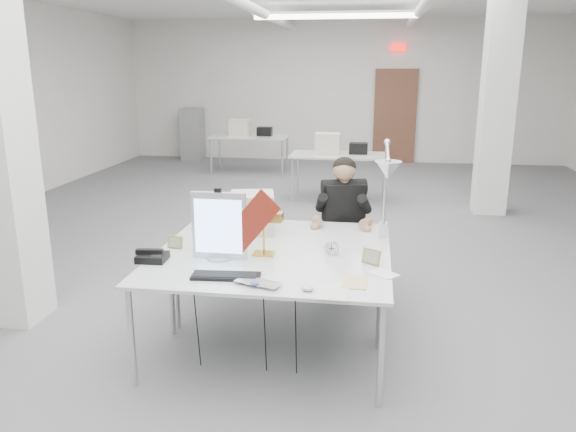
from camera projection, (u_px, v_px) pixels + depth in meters
name	position (u px, v px, depth m)	size (l,w,h in m)	color
room_shell	(311.00, 109.00, 6.24)	(10.04, 14.04, 3.24)	#5A5B5D
desk_main	(263.00, 272.00, 3.97)	(1.80, 0.90, 0.03)	silver
desk_second	(283.00, 235.00, 4.83)	(1.80, 0.90, 0.03)	silver
bg_desk_a	(340.00, 155.00, 9.20)	(1.60, 0.80, 0.03)	silver
bg_desk_b	(250.00, 137.00, 11.59)	(1.60, 0.80, 0.03)	silver
filing_cabinet	(193.00, 134.00, 13.26)	(0.45, 0.55, 1.20)	gray
office_chair	(343.00, 234.00, 5.42)	(0.57, 0.57, 1.16)	black
seated_person	(343.00, 203.00, 5.29)	(0.49, 0.61, 0.91)	black
monitor	(219.00, 226.00, 4.16)	(0.41, 0.04, 0.51)	silver
pennant	(252.00, 222.00, 4.07)	(0.49, 0.01, 0.20)	maroon
keyboard	(226.00, 276.00, 3.83)	(0.47, 0.16, 0.02)	black
laptop	(255.00, 286.00, 3.66)	(0.31, 0.20, 0.02)	#B9B9BE
mouse	(308.00, 289.00, 3.60)	(0.08, 0.05, 0.03)	#ABABAF
bankers_lamp	(264.00, 235.00, 4.26)	(0.28, 0.11, 0.32)	#BB803A
desk_phone	(152.00, 257.00, 4.16)	(0.21, 0.19, 0.05)	black
picture_frame_left	(175.00, 242.00, 4.44)	(0.13, 0.01, 0.10)	#A78F48
picture_frame_right	(371.00, 257.00, 4.08)	(0.14, 0.01, 0.11)	#AC904A
desk_clock	(332.00, 248.00, 4.29)	(0.11, 0.11, 0.03)	#B7B7BC
paper_stack_a	(333.00, 291.00, 3.59)	(0.20, 0.29, 0.01)	silver
paper_stack_b	(354.00, 282.00, 3.74)	(0.17, 0.23, 0.01)	#D8C581
paper_stack_c	(384.00, 274.00, 3.90)	(0.19, 0.13, 0.01)	white
beige_monitor	(253.00, 213.00, 4.85)	(0.36, 0.35, 0.35)	beige
architect_lamp	(386.00, 193.00, 4.41)	(0.23, 0.67, 0.86)	silver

